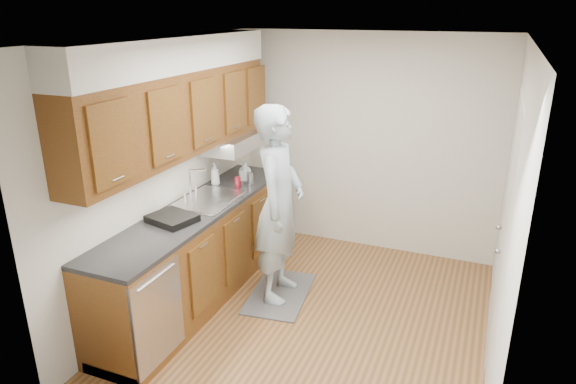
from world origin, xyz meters
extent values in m
plane|color=brown|center=(0.00, 0.00, 0.00)|extent=(3.50, 3.50, 0.00)
plane|color=white|center=(0.00, 0.00, 2.50)|extent=(3.50, 3.50, 0.00)
cube|color=beige|center=(-1.50, 0.00, 1.25)|extent=(0.02, 3.50, 2.50)
cube|color=beige|center=(1.50, 0.00, 1.25)|extent=(0.02, 3.50, 2.50)
cube|color=beige|center=(0.00, 1.75, 1.25)|extent=(3.00, 0.02, 2.50)
cube|color=brown|center=(-1.20, 0.00, 0.45)|extent=(0.60, 2.80, 0.90)
cube|color=black|center=(-1.21, 0.00, 0.92)|extent=(0.63, 2.80, 0.04)
cube|color=#B2B2B7|center=(-1.20, 0.20, 0.89)|extent=(0.48, 0.68, 0.14)
cube|color=#B2B2B7|center=(-1.20, 0.20, 0.94)|extent=(0.52, 0.72, 0.01)
cube|color=#B2B2B7|center=(-0.91, -1.10, 0.47)|extent=(0.03, 0.60, 0.80)
cube|color=brown|center=(-1.33, 0.00, 1.83)|extent=(0.33, 2.80, 0.75)
cube|color=silver|center=(-1.33, 0.00, 2.35)|extent=(0.35, 2.80, 0.30)
cube|color=#A5A5AA|center=(-1.27, 0.85, 1.37)|extent=(0.46, 0.75, 0.16)
cube|color=silver|center=(1.49, 0.30, 1.02)|extent=(0.02, 1.22, 2.05)
cube|color=#57585A|center=(-0.48, 0.28, 0.01)|extent=(0.65, 0.99, 0.02)
imported|color=#96AAB6|center=(-0.48, 0.28, 1.10)|extent=(0.58, 0.81, 2.16)
imported|color=silver|center=(-1.36, 0.63, 1.06)|extent=(0.10, 0.10, 0.25)
imported|color=silver|center=(-1.15, 0.90, 1.03)|extent=(0.08, 0.08, 0.18)
imported|color=silver|center=(-1.19, 0.99, 1.03)|extent=(0.20, 0.20, 0.18)
cylinder|color=#AD1D2F|center=(-1.10, 0.64, 1.00)|extent=(0.08, 0.08, 0.12)
cylinder|color=#A5A5AA|center=(-1.04, 0.82, 1.00)|extent=(0.08, 0.08, 0.12)
cube|color=black|center=(-1.22, -0.38, 0.97)|extent=(0.45, 0.41, 0.06)
camera|label=1|loc=(1.31, -3.87, 2.72)|focal=32.00mm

